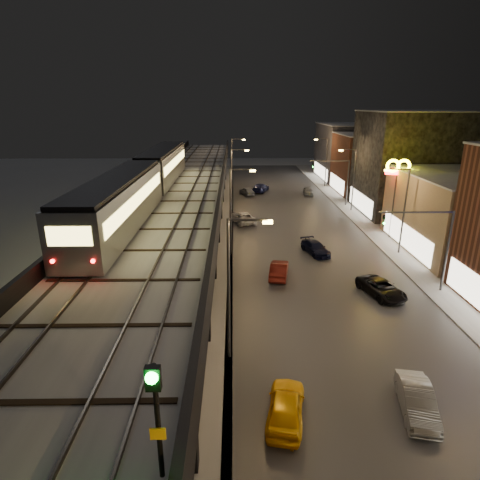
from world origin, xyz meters
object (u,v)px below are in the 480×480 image
object	(u,v)px
car_near_white	(279,270)
car_onc_white	(315,248)
rail_signal	(155,401)
car_far_white	(247,191)
car_mid_silver	(243,218)
subway_train	(146,179)
car_mid_dark	(261,188)
car_onc_dark	(381,289)
car_onc_silver	(417,401)
car_onc_red	(308,191)
car_taxi	(286,407)

from	to	relation	value
car_near_white	car_onc_white	xyz separation A→B (m)	(4.46, 5.88, -0.07)
rail_signal	car_far_white	world-z (taller)	rail_signal
rail_signal	car_mid_silver	distance (m)	44.78
car_mid_silver	rail_signal	bearing A→B (deg)	69.80
subway_train	car_near_white	world-z (taller)	subway_train
car_near_white	car_onc_white	distance (m)	7.38
car_mid_dark	car_far_white	distance (m)	3.66
subway_train	car_near_white	distance (m)	14.90
car_near_white	car_onc_dark	bearing A→B (deg)	164.46
car_onc_silver	car_onc_dark	xyz separation A→B (m)	(2.81, 13.08, -0.04)
rail_signal	car_mid_silver	size ratio (longest dim) A/B	0.61
subway_train	car_mid_silver	size ratio (longest dim) A/B	7.15
car_onc_white	car_onc_dark	bearing A→B (deg)	-86.55
subway_train	car_near_white	xyz separation A→B (m)	(12.20, -3.71, -7.70)
car_mid_dark	car_onc_dark	xyz separation A→B (m)	(7.23, -41.27, -0.08)
car_far_white	car_onc_red	size ratio (longest dim) A/B	1.04
car_onc_white	car_near_white	bearing A→B (deg)	-143.38
car_mid_silver	car_onc_white	size ratio (longest dim) A/B	1.17
car_near_white	car_mid_silver	distance (m)	17.89
car_onc_silver	rail_signal	bearing A→B (deg)	-128.56
car_onc_silver	car_onc_dark	size ratio (longest dim) A/B	0.89
car_near_white	car_far_white	distance (m)	34.76
car_onc_silver	car_onc_red	world-z (taller)	car_onc_silver
rail_signal	car_onc_dark	world-z (taller)	rail_signal
subway_train	car_taxi	distance (m)	24.80
subway_train	car_onc_red	world-z (taller)	subway_train
car_onc_dark	car_onc_silver	bearing A→B (deg)	-119.36
car_onc_dark	car_onc_white	xyz separation A→B (m)	(-3.50, 9.78, -0.02)
car_taxi	car_mid_silver	distance (m)	35.02
car_near_white	car_onc_red	size ratio (longest dim) A/B	1.11
car_mid_silver	car_onc_silver	xyz separation A→B (m)	(8.00, -34.64, -0.01)
car_onc_white	car_onc_red	bearing A→B (deg)	65.21
car_mid_silver	car_onc_silver	size ratio (longest dim) A/B	1.21
rail_signal	car_onc_dark	size ratio (longest dim) A/B	0.66
car_onc_silver	car_onc_dark	distance (m)	13.38
car_onc_red	car_onc_white	bearing A→B (deg)	-93.29
car_near_white	car_onc_red	distance (m)	35.74
car_taxi	car_mid_silver	world-z (taller)	car_taxi
car_mid_dark	car_onc_white	bearing A→B (deg)	116.04
car_mid_dark	car_onc_white	size ratio (longest dim) A/B	1.16
subway_train	car_near_white	bearing A→B (deg)	-16.93
car_near_white	car_onc_red	world-z (taller)	car_near_white
car_taxi	car_onc_silver	distance (m)	6.70
subway_train	car_far_white	world-z (taller)	subway_train
car_mid_silver	car_onc_dark	bearing A→B (deg)	100.26
car_onc_red	car_taxi	bearing A→B (deg)	-95.97
car_taxi	car_far_white	world-z (taller)	car_taxi
car_mid_silver	car_onc_white	bearing A→B (deg)	105.46
subway_train	rail_signal	bearing A→B (deg)	-77.95
subway_train	car_onc_dark	world-z (taller)	subway_train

